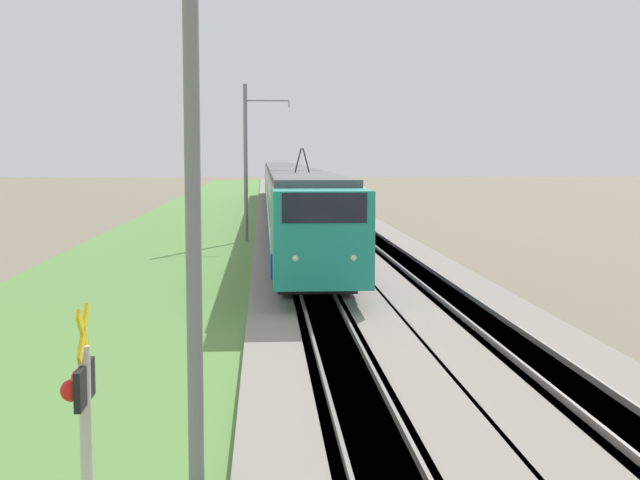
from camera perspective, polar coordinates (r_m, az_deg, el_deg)
ballast_main at (r=57.04m, az=-1.92°, el=0.69°), size 240.00×4.40×0.30m
ballast_adjacent at (r=57.33m, az=2.39°, el=0.72°), size 240.00×4.40×0.30m
track_main at (r=57.04m, az=-1.92°, el=0.70°), size 240.00×1.57×0.45m
track_adjacent at (r=57.33m, az=2.39°, el=0.73°), size 240.00×1.57×0.45m
grass_verge at (r=57.15m, az=-7.52°, el=0.57°), size 240.00×11.71×0.12m
passenger_train at (r=67.64m, az=-2.20°, el=3.37°), size 84.79×3.01×5.17m
crossing_signal_near at (r=8.64m, az=-14.82°, el=-12.99°), size 0.70×0.23×3.47m
catenary_mast_near at (r=12.21m, az=-7.88°, el=3.98°), size 0.22×2.56×8.77m
catenary_mast_mid at (r=49.33m, az=-4.71°, el=5.02°), size 0.22×2.56×8.75m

